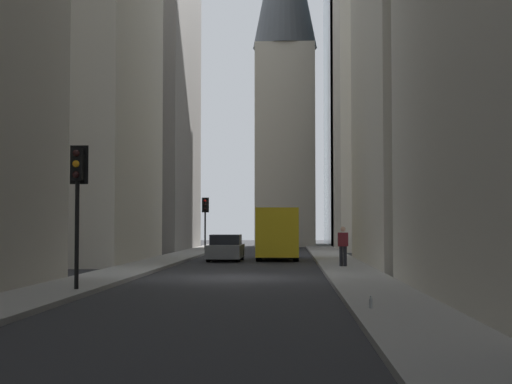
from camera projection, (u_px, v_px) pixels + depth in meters
ground_plane at (233, 278)px, 27.21m from camera, size 135.00×135.00×0.00m
sidewalk_right at (112, 275)px, 27.42m from camera, size 90.00×2.20×0.14m
sidewalk_left at (357, 276)px, 27.00m from camera, size 90.00×2.20×0.14m
building_left_midfar at (468, 17)px, 35.38m from camera, size 14.69×10.50×23.69m
building_left_far at (399, 72)px, 58.25m from camera, size 12.79×10.50×27.87m
building_right_midfar at (49, 59)px, 39.10m from camera, size 12.06×10.50×21.30m
building_right_far at (125, 100)px, 57.13m from camera, size 14.24×10.00×23.02m
church_spire at (285, 57)px, 68.01m from camera, size 5.85×5.85×33.04m
delivery_truck at (278, 233)px, 41.51m from camera, size 6.46×2.25×2.84m
hatchback_grey at (226, 248)px, 40.00m from camera, size 4.30×1.78×1.42m
traffic_light_foreground at (77, 183)px, 20.87m from camera, size 0.43×0.52×4.05m
traffic_light_midblock at (205, 211)px, 54.94m from camera, size 0.43×0.52×3.83m
pedestrian at (343, 245)px, 32.32m from camera, size 0.26×0.44×1.72m
discarded_bottle at (371, 303)px, 15.95m from camera, size 0.07×0.07×0.27m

